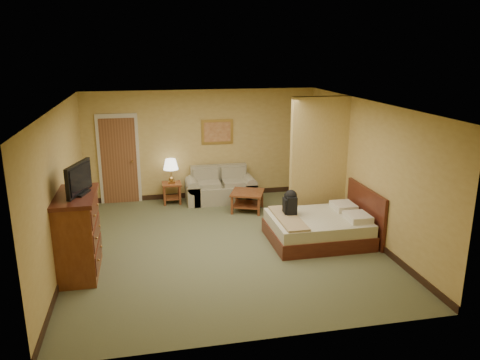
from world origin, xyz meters
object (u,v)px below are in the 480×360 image
object	(u,v)px
loveseat	(221,190)
bed	(321,227)
dresser	(77,234)
coffee_table	(247,197)

from	to	relation	value
loveseat	bed	bearing A→B (deg)	-62.03
dresser	bed	xyz separation A→B (m)	(4.30, 0.46, -0.40)
coffee_table	bed	distance (m)	2.18
loveseat	dresser	distance (m)	4.31
coffee_table	bed	xyz separation A→B (m)	(0.99, -1.95, -0.05)
coffee_table	dresser	xyz separation A→B (m)	(-3.31, -2.40, 0.36)
loveseat	bed	xyz separation A→B (m)	(1.46, -2.75, 0.00)
loveseat	coffee_table	world-z (taller)	loveseat
coffee_table	dresser	size ratio (longest dim) A/B	0.67
bed	loveseat	bearing A→B (deg)	117.97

